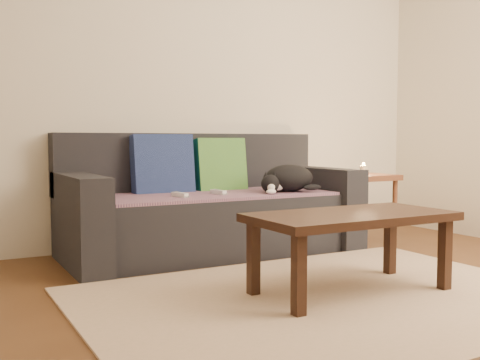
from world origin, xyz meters
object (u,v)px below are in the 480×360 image
Objects in this scene: side_table at (363,186)px; coffee_table at (351,223)px; sofa at (209,210)px; wii_remote_a at (180,195)px; wii_remote_b at (218,192)px; cat at (287,179)px.

coffee_table is (-1.10, -1.16, -0.07)m from side_table.
sofa is 0.42m from wii_remote_a.
wii_remote_b is 0.27× the size of side_table.
wii_remote_a is (-0.32, -0.22, 0.15)m from sofa.
wii_remote_b is (-0.53, 0.07, -0.08)m from cat.
wii_remote_a is 1.00× the size of wii_remote_b.
cat is 3.36× the size of wii_remote_a.
sofa is at bearing 173.42° from cat.
side_table is (1.26, -0.22, 0.14)m from sofa.
coffee_table is at bearing -88.60° from cat.
side_table is (1.59, -0.00, -0.00)m from wii_remote_a.
wii_remote_a is (-0.84, 0.02, -0.08)m from cat.
cat is at bearing 72.81° from coffee_table.
cat is 0.75m from side_table.
sofa is 14.00× the size of wii_remote_b.
side_table is 0.50× the size of coffee_table.
side_table reaches higher than wii_remote_b.
wii_remote_a is 1.59m from side_table.
sofa is at bearing 96.89° from coffee_table.
wii_remote_a is 0.31m from wii_remote_b.
cat is at bearing -106.76° from wii_remote_b.
wii_remote_a and wii_remote_b have the same top height.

